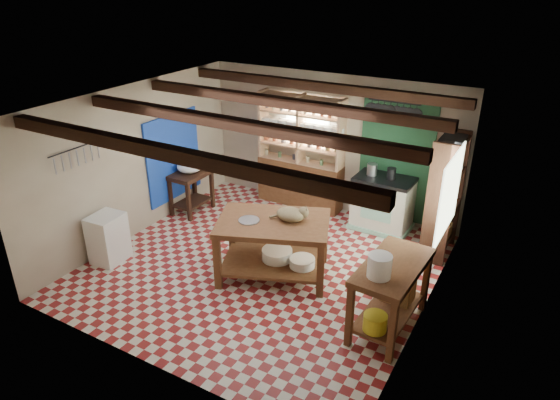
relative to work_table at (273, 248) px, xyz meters
The scene contains 30 objects.
floor 0.55m from the work_table, 156.58° to the left, with size 5.00×5.00×0.02m, color maroon.
ceiling 2.16m from the work_table, 156.58° to the left, with size 5.00×5.00×0.02m, color #404045.
wall_back 2.76m from the work_table, 95.73° to the left, with size 5.00×0.04×2.60m, color #BCAD97.
wall_front 2.54m from the work_table, 96.27° to the right, with size 5.00×0.04×2.60m, color #BCAD97.
wall_left 2.89m from the work_table, behind, with size 0.04×5.00×2.60m, color #BCAD97.
wall_right 2.39m from the work_table, ahead, with size 0.04×5.00×2.60m, color #BCAD97.
ceiling_beams 2.04m from the work_table, 156.58° to the left, with size 5.00×3.80×0.15m, color #361D13.
blue_wall_patch 2.98m from the work_table, 159.65° to the left, with size 0.04×1.40×1.60m, color blue.
green_wall_patch 2.88m from the work_table, 69.08° to the left, with size 1.30×0.04×2.30m, color #1E4C2D.
window_back 2.97m from the work_table, 106.38° to the left, with size 0.90×0.02×0.80m, color silver.
window_right 2.65m from the work_table, 26.66° to the left, with size 0.02×1.30×1.20m, color silver.
utensil_rail 3.20m from the work_table, 158.10° to the right, with size 0.06×0.90×0.28m, color black.
pot_rack 2.93m from the work_table, 65.46° to the left, with size 0.86×0.12×0.36m, color black.
shelving_unit 2.63m from the work_table, 108.53° to the left, with size 1.70×0.34×2.20m, color tan.
tall_rack 2.83m from the work_table, 43.48° to the left, with size 0.40×0.86×2.00m, color #361D13.
work_table is the anchor object (origin of this frame).
stove 2.45m from the work_table, 67.69° to the left, with size 1.00×0.68×0.98m, color beige.
prep_table 2.71m from the work_table, 155.54° to the left, with size 0.55×0.80×0.81m, color #361D13.
white_cabinet 2.66m from the work_table, 159.25° to the right, with size 0.44×0.53×0.79m, color white.
right_counter 1.95m from the work_table, ahead, with size 0.66×1.33×0.95m, color brown.
cat 0.61m from the work_table, 32.93° to the left, with size 0.43×0.33×0.20m, color #957E57.
steel_tray 0.59m from the work_table, 150.25° to the right, with size 0.31×0.31×0.02m, color #A9A9B1.
basin_large 0.15m from the work_table, 66.62° to the left, with size 0.47×0.47×0.16m, color white.
basin_small 0.48m from the work_table, ahead, with size 0.38×0.38×0.13m, color white.
kettle_left 2.45m from the work_table, 73.35° to the left, with size 0.18×0.18×0.20m, color #A9A9B1.
kettle_right 2.56m from the work_table, 65.54° to the left, with size 0.16×0.16×0.20m, color black.
enamel_bowl 2.74m from the work_table, 155.54° to the left, with size 0.47×0.47×0.23m, color white.
white_bucket 2.07m from the work_table, 19.97° to the right, with size 0.29×0.29×0.29m, color white.
wicker_basket 1.94m from the work_table, ahead, with size 0.40×0.32×0.28m, color #A97A44.
yellow_tub 2.05m from the work_table, 22.25° to the right, with size 0.29×0.29×0.22m, color gold.
Camera 1 is at (3.55, -5.70, 4.29)m, focal length 32.00 mm.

